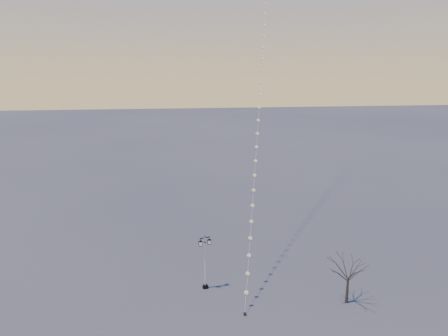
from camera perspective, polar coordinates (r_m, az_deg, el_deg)
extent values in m
plane|color=#434444|center=(34.80, 2.52, -17.87)|extent=(300.00, 300.00, 0.00)
cylinder|color=black|center=(37.08, -2.50, -15.59)|extent=(0.52, 0.52, 0.15)
cylinder|color=black|center=(37.01, -2.51, -15.40)|extent=(0.37, 0.37, 0.13)
cylinder|color=white|center=(35.97, -2.54, -12.29)|extent=(0.12, 0.12, 4.35)
cylinder|color=black|center=(35.27, -2.57, -9.86)|extent=(0.19, 0.19, 0.06)
cube|color=black|center=(35.12, -2.58, -9.30)|extent=(0.85, 0.32, 0.06)
sphere|color=black|center=(35.08, -2.58, -9.13)|extent=(0.13, 0.13, 0.13)
pyramid|color=black|center=(35.04, -3.17, -9.61)|extent=(0.41, 0.41, 0.13)
cube|color=beige|center=(35.16, -3.17, -10.04)|extent=(0.24, 0.24, 0.31)
cube|color=black|center=(35.23, -3.16, -10.30)|extent=(0.28, 0.28, 0.04)
pyramid|color=black|center=(35.31, -1.99, -9.41)|extent=(0.41, 0.41, 0.13)
cube|color=beige|center=(35.43, -1.98, -9.83)|extent=(0.24, 0.24, 0.31)
cube|color=black|center=(35.50, -1.98, -10.09)|extent=(0.28, 0.28, 0.04)
cone|color=#322A21|center=(35.92, 16.15, -15.38)|extent=(0.25, 0.25, 2.16)
cylinder|color=black|center=(33.65, 2.80, -18.88)|extent=(0.21, 0.21, 0.21)
cylinder|color=black|center=(33.64, 2.80, -18.84)|extent=(0.03, 0.03, 0.27)
cone|color=orange|center=(49.18, 5.23, 17.60)|extent=(0.09, 0.09, 0.30)
cylinder|color=white|center=(33.36, 2.81, -18.10)|extent=(0.02, 0.02, 0.86)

